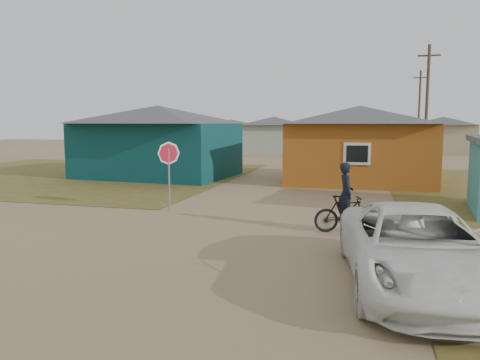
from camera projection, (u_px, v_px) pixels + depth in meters
The scene contains 12 objects.
ground at pixel (237, 248), 11.48m from camera, with size 120.00×120.00×0.00m, color #937A55.
grass_nw at pixel (70, 174), 27.64m from camera, with size 20.00×18.00×0.00m, color brown.
house_teal at pixel (158, 140), 26.39m from camera, with size 8.93×7.08×4.00m.
house_yellow at pixel (359, 143), 23.94m from camera, with size 7.72×6.76×3.90m.
house_pale_west at pixel (274, 135), 45.35m from camera, with size 7.04×6.15×3.60m.
house_beige_east at pixel (443, 134), 46.81m from camera, with size 6.95×6.05×3.60m.
house_pale_north at pixel (231, 133), 58.96m from camera, with size 6.28×5.81×3.40m.
utility_pole_near at pixel (427, 105), 30.26m from camera, with size 1.40×0.20×8.00m.
utility_pole_far at pixel (419, 111), 45.29m from camera, with size 1.40×0.20×8.00m.
stop_sign at pixel (169, 160), 15.96m from camera, with size 0.75×0.33×2.41m.
cyclist at pixel (345, 207), 13.04m from camera, with size 1.81×0.95×1.97m.
vehicle at pixel (417, 248), 8.67m from camera, with size 2.48×5.39×1.50m, color white.
Camera 1 is at (3.07, -10.75, 3.08)m, focal length 35.00 mm.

